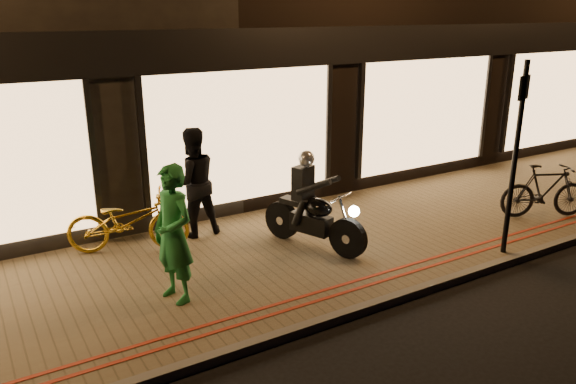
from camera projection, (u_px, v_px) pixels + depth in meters
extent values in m
plane|color=black|center=(379.00, 310.00, 7.44)|extent=(90.00, 90.00, 0.00)
cube|color=brown|center=(299.00, 253.00, 9.05)|extent=(50.00, 4.00, 0.12)
cube|color=#59544C|center=(377.00, 305.00, 7.46)|extent=(50.00, 0.14, 0.12)
cube|color=maroon|center=(359.00, 288.00, 7.77)|extent=(50.00, 0.06, 0.01)
cube|color=maroon|center=(350.00, 282.00, 7.93)|extent=(50.00, 0.06, 0.01)
cube|color=black|center=(241.00, 49.00, 9.69)|extent=(48.00, 0.12, 0.70)
cube|color=#EEB777|center=(243.00, 137.00, 10.16)|extent=(3.60, 0.06, 2.38)
cube|color=#EEB777|center=(426.00, 114.00, 12.36)|extent=(3.60, 0.06, 2.38)
cube|color=#EEB777|center=(553.00, 98.00, 14.56)|extent=(3.60, 0.06, 2.38)
cylinder|color=black|center=(348.00, 238.00, 8.66)|extent=(0.34, 0.64, 0.64)
cylinder|color=black|center=(282.00, 220.00, 9.42)|extent=(0.34, 0.64, 0.64)
cylinder|color=silver|center=(348.00, 238.00, 8.66)|extent=(0.18, 0.18, 0.14)
cylinder|color=silver|center=(282.00, 220.00, 9.42)|extent=(0.18, 0.18, 0.14)
cube|color=black|center=(311.00, 223.00, 9.04)|extent=(0.50, 0.75, 0.30)
ellipsoid|color=black|center=(318.00, 207.00, 8.87)|extent=(0.48, 0.59, 0.29)
cube|color=black|center=(296.00, 202.00, 9.12)|extent=(0.40, 0.59, 0.09)
cylinder|color=silver|center=(341.00, 198.00, 8.55)|extent=(0.57, 0.25, 0.03)
cylinder|color=silver|center=(346.00, 219.00, 8.60)|extent=(0.16, 0.32, 0.71)
sphere|color=white|center=(354.00, 211.00, 8.46)|extent=(0.22, 0.22, 0.17)
cylinder|color=silver|center=(293.00, 222.00, 9.43)|extent=(0.26, 0.54, 0.07)
cube|color=black|center=(303.00, 183.00, 8.94)|extent=(0.40, 0.33, 0.55)
sphere|color=#ADB0B4|center=(306.00, 159.00, 8.78)|extent=(0.34, 0.34, 0.26)
cylinder|color=black|center=(314.00, 187.00, 8.62)|extent=(0.37, 0.57, 0.34)
cylinder|color=black|center=(325.00, 182.00, 8.87)|extent=(0.22, 0.60, 0.34)
cylinder|color=black|center=(300.00, 212.00, 8.95)|extent=(0.26, 0.28, 0.46)
cylinder|color=black|center=(310.00, 208.00, 9.16)|extent=(0.13, 0.27, 0.46)
cylinder|color=black|center=(515.00, 161.00, 8.49)|extent=(0.10, 0.10, 3.00)
cube|color=black|center=(524.00, 88.00, 8.15)|extent=(0.34, 0.14, 0.35)
imported|color=gold|center=(128.00, 221.00, 8.85)|extent=(2.00, 1.34, 1.00)
imported|color=black|center=(545.00, 191.00, 10.33)|extent=(1.72, 1.16, 1.01)
imported|color=#1E7330|center=(173.00, 234.00, 7.22)|extent=(0.62, 0.77, 1.85)
imported|color=black|center=(192.00, 182.00, 9.37)|extent=(0.91, 0.71, 1.86)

